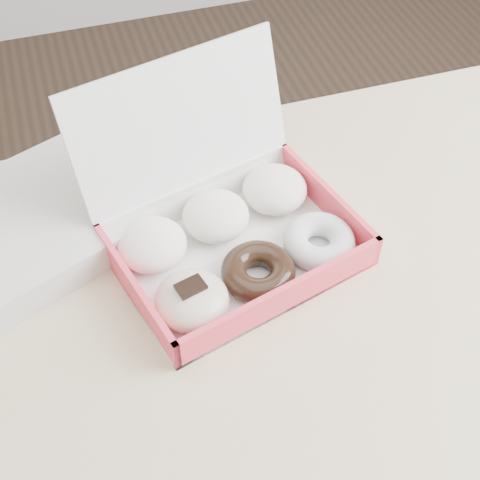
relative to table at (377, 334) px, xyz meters
name	(u,v)px	position (x,y,z in m)	size (l,w,h in m)	color
table	(377,334)	(0.00, 0.00, 0.00)	(1.20, 0.80, 0.75)	tan
donut_box	(227,231)	(-0.16, 0.14, 0.11)	(0.35, 0.33, 0.21)	white
newspapers	(17,233)	(-0.42, 0.22, 0.10)	(0.28, 0.22, 0.04)	silver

